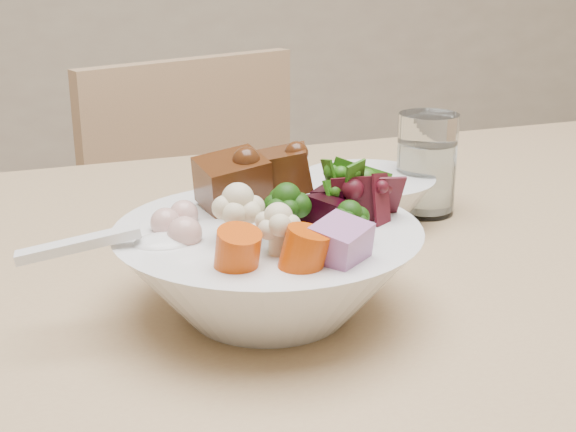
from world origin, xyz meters
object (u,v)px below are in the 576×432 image
(water_glass, at_px, (426,168))
(chair_far, at_px, (233,297))
(side_bowl, at_px, (367,198))
(food_bowl, at_px, (270,263))

(water_glass, bearing_deg, chair_far, 101.19)
(chair_far, bearing_deg, side_bowl, -109.67)
(side_bowl, bearing_deg, chair_far, 94.10)
(chair_far, xyz_separation_m, food_bowl, (-0.11, -0.70, 0.35))
(chair_far, bearing_deg, water_glass, -102.58)
(chair_far, relative_size, water_glass, 8.73)
(water_glass, distance_m, side_bowl, 0.07)
(water_glass, bearing_deg, food_bowl, -138.66)
(water_glass, height_order, side_bowl, water_glass)
(chair_far, relative_size, side_bowl, 6.70)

